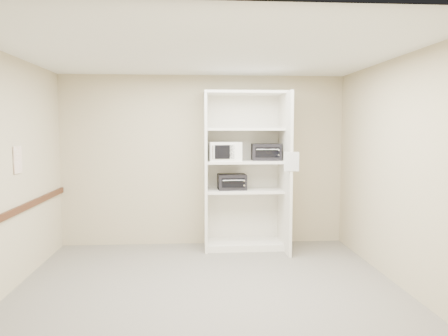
{
  "coord_description": "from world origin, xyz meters",
  "views": [
    {
      "loc": [
        -0.16,
        -4.98,
        1.84
      ],
      "look_at": [
        0.28,
        1.36,
        1.28
      ],
      "focal_mm": 35.0,
      "sensor_mm": 36.0,
      "label": 1
    }
  ],
  "objects": [
    {
      "name": "chair_rail",
      "position": [
        -2.23,
        0.0,
        0.9
      ],
      "size": [
        0.04,
        3.98,
        0.08
      ],
      "primitive_type": "cube",
      "color": "#3D1D0F",
      "rests_on": "wall_left"
    },
    {
      "name": "wall_left",
      "position": [
        -2.25,
        0.0,
        1.35
      ],
      "size": [
        0.02,
        4.0,
        2.7
      ],
      "primitive_type": "cube",
      "color": "tan",
      "rests_on": "ground"
    },
    {
      "name": "microwave",
      "position": [
        0.31,
        1.65,
        1.51
      ],
      "size": [
        0.51,
        0.41,
        0.29
      ],
      "primitive_type": "cube",
      "rotation": [
        0.0,
        0.0,
        0.11
      ],
      "color": "white",
      "rests_on": "shelving_unit"
    },
    {
      "name": "toaster_oven_lower",
      "position": [
        0.43,
        1.69,
        1.04
      ],
      "size": [
        0.44,
        0.34,
        0.24
      ],
      "primitive_type": "cube",
      "rotation": [
        0.0,
        0.0,
        0.05
      ],
      "color": "black",
      "rests_on": "shelving_unit"
    },
    {
      "name": "floor",
      "position": [
        0.0,
        0.0,
        0.0
      ],
      "size": [
        4.5,
        4.0,
        0.01
      ],
      "primitive_type": "cube",
      "color": "#5E5952",
      "rests_on": "ground"
    },
    {
      "name": "wall_front",
      "position": [
        0.0,
        -2.0,
        1.35
      ],
      "size": [
        4.5,
        0.02,
        2.7
      ],
      "primitive_type": "cube",
      "color": "tan",
      "rests_on": "ground"
    },
    {
      "name": "toaster_oven_upper",
      "position": [
        0.96,
        1.72,
        1.5
      ],
      "size": [
        0.46,
        0.35,
        0.25
      ],
      "primitive_type": "cube",
      "rotation": [
        0.0,
        0.0,
        -0.04
      ],
      "color": "black",
      "rests_on": "shelving_unit"
    },
    {
      "name": "wall_poster",
      "position": [
        -2.24,
        0.32,
        1.49
      ],
      "size": [
        0.01,
        0.23,
        0.32
      ],
      "primitive_type": "cube",
      "color": "white",
      "rests_on": "wall_left"
    },
    {
      "name": "paper_sign",
      "position": [
        1.22,
        1.07,
        1.39
      ],
      "size": [
        0.21,
        0.01,
        0.27
      ],
      "primitive_type": "cube",
      "rotation": [
        0.0,
        0.0,
        -0.04
      ],
      "color": "white",
      "rests_on": "shelving_unit"
    },
    {
      "name": "shelving_unit",
      "position": [
        0.67,
        1.7,
        1.13
      ],
      "size": [
        1.24,
        0.92,
        2.42
      ],
      "color": "white",
      "rests_on": "floor"
    },
    {
      "name": "ceiling",
      "position": [
        0.0,
        0.0,
        2.7
      ],
      "size": [
        4.5,
        4.0,
        0.01
      ],
      "primitive_type": "cube",
      "color": "white"
    },
    {
      "name": "wall_right",
      "position": [
        2.25,
        0.0,
        1.35
      ],
      "size": [
        0.02,
        4.0,
        2.7
      ],
      "primitive_type": "cube",
      "color": "tan",
      "rests_on": "ground"
    },
    {
      "name": "wall_back",
      "position": [
        0.0,
        2.0,
        1.35
      ],
      "size": [
        4.5,
        0.02,
        2.7
      ],
      "primitive_type": "cube",
      "color": "tan",
      "rests_on": "ground"
    }
  ]
}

